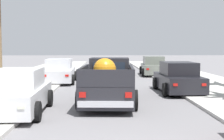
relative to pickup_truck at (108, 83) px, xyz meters
The scene contains 9 objects.
sidewalk_left 6.79m from the pickup_truck, 140.94° to the left, with size 5.05×60.00×0.12m, color beige.
sidewalk_right 7.33m from the pickup_truck, 35.66° to the left, with size 5.05×60.00×0.12m, color beige.
curb_left 5.96m from the pickup_truck, 134.05° to the left, with size 0.16×60.00×0.10m, color silver.
curb_right 6.46m from the pickup_truck, 41.53° to the left, with size 0.16×60.00×0.10m, color silver.
pickup_truck is the anchor object (origin of this frame).
car_right_near 4.52m from the pickup_truck, 38.46° to the left, with size 2.07×4.28×1.54m.
car_right_mid 3.76m from the pickup_truck, 147.44° to the right, with size 2.10×4.29×1.54m.
car_left_far 7.95m from the pickup_truck, 112.26° to the left, with size 2.13×4.31×1.54m.
car_right_far 13.10m from the pickup_truck, 73.12° to the left, with size 2.17×4.32×1.54m.
Camera 1 is at (-0.53, -5.31, 2.31)m, focal length 51.33 mm.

